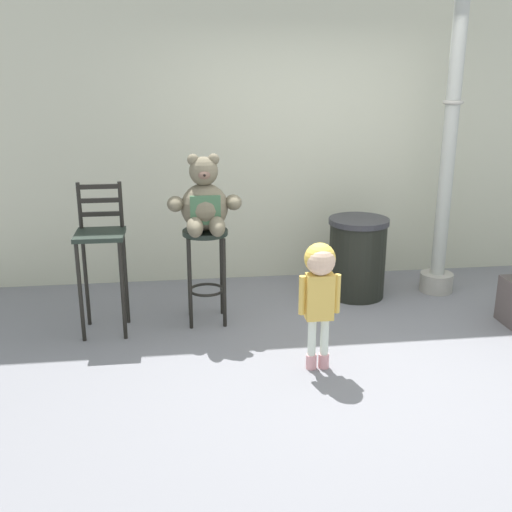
# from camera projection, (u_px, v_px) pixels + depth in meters

# --- Properties ---
(ground_plane) EXTENTS (24.00, 24.00, 0.00)m
(ground_plane) POSITION_uv_depth(u_px,v_px,m) (350.00, 362.00, 4.49)
(ground_plane) COLOR slate
(building_wall) EXTENTS (7.26, 0.30, 3.39)m
(building_wall) POSITION_uv_depth(u_px,v_px,m) (299.00, 107.00, 6.01)
(building_wall) COLOR beige
(building_wall) RESTS_ON ground_plane
(bar_stool_with_teddy) EXTENTS (0.37, 0.37, 0.80)m
(bar_stool_with_teddy) POSITION_uv_depth(u_px,v_px,m) (206.00, 258.00, 5.06)
(bar_stool_with_teddy) COLOR black
(bar_stool_with_teddy) RESTS_ON ground_plane
(teddy_bear) EXTENTS (0.60, 0.54, 0.62)m
(teddy_bear) POSITION_uv_depth(u_px,v_px,m) (205.00, 204.00, 4.89)
(teddy_bear) COLOR #6B624D
(teddy_bear) RESTS_ON bar_stool_with_teddy
(child_walking) EXTENTS (0.30, 0.23, 0.93)m
(child_walking) POSITION_uv_depth(u_px,v_px,m) (320.00, 279.00, 4.21)
(child_walking) COLOR pink
(child_walking) RESTS_ON ground_plane
(trash_bin) EXTENTS (0.55, 0.55, 0.75)m
(trash_bin) POSITION_uv_depth(u_px,v_px,m) (357.00, 257.00, 5.69)
(trash_bin) COLOR black
(trash_bin) RESTS_ON ground_plane
(lamppost) EXTENTS (0.31, 0.31, 3.08)m
(lamppost) POSITION_uv_depth(u_px,v_px,m) (447.00, 163.00, 5.55)
(lamppost) COLOR #A49F95
(lamppost) RESTS_ON ground_plane
(bar_chair_empty) EXTENTS (0.38, 0.38, 1.21)m
(bar_chair_empty) POSITION_uv_depth(u_px,v_px,m) (101.00, 246.00, 4.83)
(bar_chair_empty) COLOR black
(bar_chair_empty) RESTS_ON ground_plane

